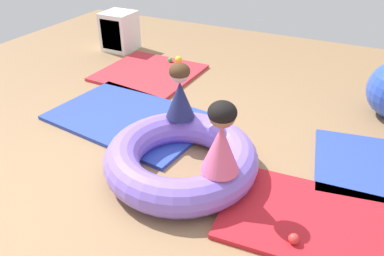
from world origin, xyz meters
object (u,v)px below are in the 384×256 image
Objects in this scene: inflatable_cushion at (181,158)px; child_in_pink at (221,139)px; child_in_navy at (180,91)px; storage_cube at (119,32)px; play_ball_red at (294,239)px; play_ball_yellow at (179,60)px; play_ball_green at (170,60)px.

child_in_pink reaches higher than inflatable_cushion.
inflatable_cushion is 2.30× the size of child_in_pink.
child_in_navy is (-0.21, 0.39, 0.39)m from inflatable_cushion.
child_in_navy reaches higher than storage_cube.
child_in_pink is at bearing -23.08° from inflatable_cushion.
child_in_pink is 0.80m from play_ball_red.
child_in_pink is 0.84m from child_in_navy.
play_ball_yellow is 0.18× the size of storage_cube.
child_in_pink is 0.98× the size of storage_cube.
play_ball_green is (-1.66, 2.22, -0.48)m from child_in_pink.
play_ball_red is at bearing -38.82° from storage_cube.
play_ball_yellow is 0.13m from play_ball_green.
storage_cube is (-2.23, 2.24, 0.14)m from inflatable_cushion.
play_ball_green is (-1.25, 2.05, -0.07)m from inflatable_cushion.
storage_cube is (-0.98, 0.19, 0.21)m from play_ball_green.
child_in_navy is at bearing -61.27° from play_ball_yellow.
play_ball_green is at bearing 133.16° from play_ball_red.
inflatable_cushion reaches higher than play_ball_red.
play_ball_green is 1.02m from storage_cube.
inflatable_cushion reaches higher than play_ball_yellow.
play_ball_red is (1.23, -0.76, -0.46)m from child_in_navy.
inflatable_cushion is 12.69× the size of play_ball_yellow.
child_in_navy is at bearing -29.26° from child_in_pink.
child_in_pink is at bearing -42.47° from storage_cube.
play_ball_green is at bearing -174.44° from play_ball_yellow.
play_ball_red is at bearing 77.22° from child_in_navy.
child_in_pink is (0.41, -0.17, 0.41)m from inflatable_cushion.
play_ball_yellow is (-1.53, 2.23, -0.47)m from child_in_pink.
play_ball_yellow is at bearing 5.56° from play_ball_green.
play_ball_green is at bearing -11.12° from storage_cube.
play_ball_yellow is (-0.92, 1.67, -0.44)m from child_in_navy.
play_ball_red is (2.27, -2.42, 0.00)m from play_ball_green.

